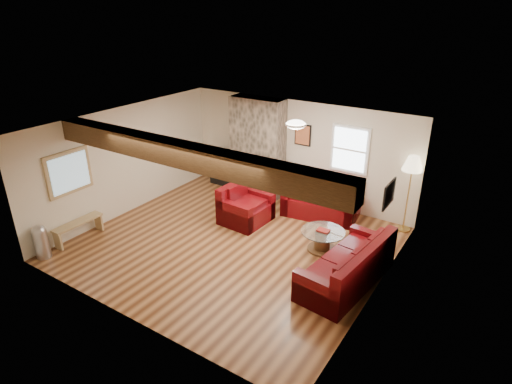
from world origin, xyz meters
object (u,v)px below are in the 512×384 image
sofa_three (347,263)px  floor_lamp (412,168)px  tv_cabinet (229,176)px  armchair_red (246,204)px  coffee_table (322,240)px  television (229,159)px  loveseat (322,197)px

sofa_three → floor_lamp: 2.76m
tv_cabinet → floor_lamp: bearing=0.2°
sofa_three → tv_cabinet: sofa_three is taller
armchair_red → coffee_table: bearing=-92.4°
coffee_table → tv_cabinet: bearing=154.3°
television → tv_cabinet: bearing=0.0°
armchair_red → floor_lamp: (3.13, 1.57, 1.04)m
loveseat → television: size_ratio=1.98×
tv_cabinet → television: 0.50m
sofa_three → loveseat: bearing=-139.0°
coffee_table → television: television is taller
loveseat → floor_lamp: 2.12m
sofa_three → television: television is taller
armchair_red → coffee_table: (1.99, -0.19, -0.21)m
television → sofa_three: bearing=-29.6°
armchair_red → television: size_ratio=1.22×
sofa_three → tv_cabinet: bearing=-113.1°
sofa_three → floor_lamp: floor_lamp is taller
sofa_three → coffee_table: bearing=-127.0°
loveseat → television: television is taller
television → coffee_table: bearing=-25.7°
coffee_table → tv_cabinet: (-3.61, 1.73, 0.04)m
sofa_three → television: (-4.43, 2.51, 0.34)m
floor_lamp → sofa_three: bearing=-97.2°
loveseat → coffee_table: size_ratio=1.92×
sofa_three → armchair_red: bearing=-102.5°
tv_cabinet → floor_lamp: size_ratio=0.59×
coffee_table → floor_lamp: 2.43m
tv_cabinet → loveseat: bearing=-5.9°
armchair_red → tv_cabinet: (-1.62, 1.55, -0.17)m
armchair_red → floor_lamp: 3.65m
armchair_red → tv_cabinet: armchair_red is taller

